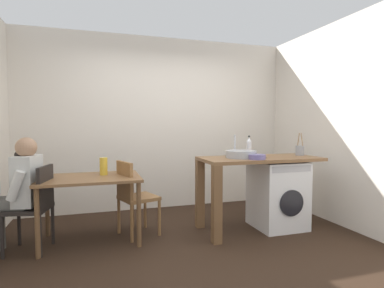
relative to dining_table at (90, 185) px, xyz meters
name	(u,v)px	position (x,y,z in m)	size (l,w,h in m)	color
ground_plane	(191,247)	(1.03, -0.51, -0.64)	(5.46, 5.46, 0.00)	black
wall_back	(158,124)	(1.03, 1.24, 0.71)	(4.60, 0.10, 2.70)	silver
wall_counter_side	(353,123)	(3.18, -0.51, 0.71)	(0.10, 3.80, 2.70)	silver
dining_table	(90,185)	(0.00, 0.00, 0.00)	(1.10, 0.76, 0.74)	brown
chair_person_seat	(35,203)	(-0.55, -0.12, -0.14)	(0.48, 0.48, 0.90)	black
chair_opposite	(133,194)	(0.48, 0.03, -0.14)	(0.51, 0.51, 0.90)	olive
seated_person	(19,188)	(-0.70, -0.08, 0.03)	(0.54, 0.54, 1.20)	#595651
kitchen_counter	(245,170)	(1.83, -0.20, 0.12)	(1.50, 0.68, 0.92)	brown
washing_machine	(277,194)	(2.30, -0.21, -0.21)	(0.60, 0.61, 0.86)	white
sink_basin	(241,154)	(1.78, -0.20, 0.32)	(0.38, 0.38, 0.09)	#9EA0A5
tap	(235,146)	(1.78, -0.02, 0.42)	(0.02, 0.02, 0.28)	#B2B2B7
bottle_tall_green	(249,147)	(2.01, 0.04, 0.40)	(0.07, 0.07, 0.26)	silver
mixing_bowl	(257,157)	(1.89, -0.40, 0.31)	(0.21, 0.21, 0.06)	slate
utensil_crock	(300,150)	(2.67, -0.15, 0.35)	(0.11, 0.11, 0.30)	gray
vase	(104,166)	(0.15, 0.10, 0.20)	(0.09, 0.09, 0.20)	gold
scissors	(260,158)	(1.99, -0.30, 0.28)	(0.15, 0.06, 0.01)	#B2B2B7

